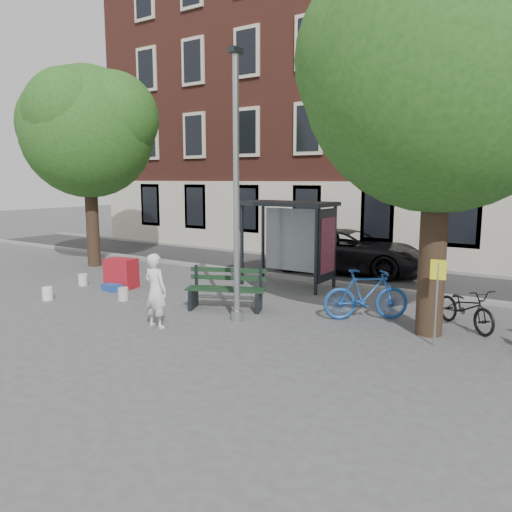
{
  "coord_description": "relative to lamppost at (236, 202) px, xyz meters",
  "views": [
    {
      "loc": [
        6.73,
        -9.14,
        3.29
      ],
      "look_at": [
        -0.14,
        1.0,
        1.4
      ],
      "focal_mm": 35.0,
      "sensor_mm": 36.0,
      "label": 1
    }
  ],
  "objects": [
    {
      "name": "tree_right",
      "position": [
        4.01,
        1.38,
        2.83
      ],
      "size": [
        5.76,
        5.6,
        8.2
      ],
      "color": "black",
      "rests_on": "ground"
    },
    {
      "name": "bus_shelter",
      "position": [
        -0.61,
        4.11,
        -0.87
      ],
      "size": [
        2.85,
        1.45,
        2.62
      ],
      "color": "#1E2328",
      "rests_on": "ground"
    },
    {
      "name": "curb_near",
      "position": [
        0.0,
        5.0,
        -2.72
      ],
      "size": [
        40.0,
        0.25,
        0.12
      ],
      "primitive_type": "cube",
      "color": "gray",
      "rests_on": "ground"
    },
    {
      "name": "bike_a",
      "position": [
        4.56,
        2.38,
        -2.31
      ],
      "size": [
        1.79,
        1.64,
        0.95
      ],
      "primitive_type": "imported",
      "rotation": [
        0.0,
        0.0,
        0.88
      ],
      "color": "black",
      "rests_on": "ground"
    },
    {
      "name": "building_row",
      "position": [
        0.0,
        13.0,
        4.22
      ],
      "size": [
        30.0,
        8.0,
        14.0
      ],
      "primitive_type": "cube",
      "color": "brown",
      "rests_on": "ground"
    },
    {
      "name": "lamppost",
      "position": [
        0.0,
        0.0,
        0.0
      ],
      "size": [
        0.28,
        0.35,
        6.11
      ],
      "color": "#9EA0A3",
      "rests_on": "ground"
    },
    {
      "name": "painter",
      "position": [
        -1.2,
        -1.43,
        -1.95
      ],
      "size": [
        0.62,
        0.42,
        1.68
      ],
      "primitive_type": "imported",
      "rotation": [
        0.0,
        0.0,
        3.11
      ],
      "color": "white",
      "rests_on": "ground"
    },
    {
      "name": "bucket_b",
      "position": [
        -6.32,
        0.47,
        -2.6
      ],
      "size": [
        0.35,
        0.35,
        0.36
      ],
      "primitive_type": "cylinder",
      "rotation": [
        0.0,
        0.0,
        -0.29
      ],
      "color": "silver",
      "rests_on": "ground"
    },
    {
      "name": "blue_crate",
      "position": [
        -4.97,
        0.47,
        -2.68
      ],
      "size": [
        0.6,
        0.47,
        0.2
      ],
      "primitive_type": "cube",
      "rotation": [
        0.0,
        0.0,
        -0.14
      ],
      "color": "#21449B",
      "rests_on": "ground"
    },
    {
      "name": "car_dark",
      "position": [
        -0.38,
        7.31,
        -2.03
      ],
      "size": [
        5.69,
        3.09,
        1.52
      ],
      "primitive_type": "imported",
      "rotation": [
        0.0,
        0.0,
        1.68
      ],
      "color": "black",
      "rests_on": "ground"
    },
    {
      "name": "bike_b",
      "position": [
        2.46,
        1.79,
        -2.18
      ],
      "size": [
        1.95,
        1.67,
        1.21
      ],
      "primitive_type": "imported",
      "rotation": [
        0.0,
        0.0,
        2.22
      ],
      "color": "#1C499A",
      "rests_on": "ground"
    },
    {
      "name": "road",
      "position": [
        0.0,
        7.0,
        -2.78
      ],
      "size": [
        40.0,
        4.0,
        0.01
      ],
      "primitive_type": "cube",
      "color": "#28282B",
      "rests_on": "ground"
    },
    {
      "name": "tree_left",
      "position": [
        -8.99,
        2.88,
        2.43
      ],
      "size": [
        5.18,
        4.86,
        7.4
      ],
      "color": "black",
      "rests_on": "ground"
    },
    {
      "name": "bench",
      "position": [
        -0.86,
        0.71,
        -2.31
      ],
      "size": [
        2.08,
        1.39,
        1.03
      ],
      "rotation": [
        0.0,
        0.0,
        0.43
      ],
      "color": "#1E2328",
      "rests_on": "ground"
    },
    {
      "name": "curb_far",
      "position": [
        0.0,
        9.0,
        -2.72
      ],
      "size": [
        40.0,
        0.25,
        0.12
      ],
      "primitive_type": "cube",
      "color": "gray",
      "rests_on": "ground"
    },
    {
      "name": "red_stand",
      "position": [
        -5.06,
        0.93,
        -2.33
      ],
      "size": [
        0.99,
        0.74,
        0.9
      ],
      "primitive_type": "cube",
      "rotation": [
        0.0,
        0.0,
        0.17
      ],
      "color": "#AA1621",
      "rests_on": "ground"
    },
    {
      "name": "notice_sign",
      "position": [
        4.31,
        0.8,
        -1.56
      ],
      "size": [
        0.3,
        0.07,
        1.74
      ],
      "rotation": [
        0.0,
        0.0,
        0.14
      ],
      "color": "#9EA0A3",
      "rests_on": "ground"
    },
    {
      "name": "ground",
      "position": [
        0.0,
        0.0,
        -2.78
      ],
      "size": [
        90.0,
        90.0,
        0.0
      ],
      "primitive_type": "plane",
      "color": "#4C4C4F",
      "rests_on": "ground"
    },
    {
      "name": "bucket_c",
      "position": [
        -3.75,
        -0.15,
        -2.6
      ],
      "size": [
        0.34,
        0.34,
        0.36
      ],
      "primitive_type": "cylinder",
      "rotation": [
        0.0,
        0.0,
        -0.26
      ],
      "color": "silver",
      "rests_on": "ground"
    },
    {
      "name": "bucket_a",
      "position": [
        -5.53,
        -1.28,
        -2.6
      ],
      "size": [
        0.3,
        0.3,
        0.36
      ],
      "primitive_type": "cylinder",
      "rotation": [
        0.0,
        0.0,
        0.06
      ],
      "color": "white",
      "rests_on": "ground"
    }
  ]
}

